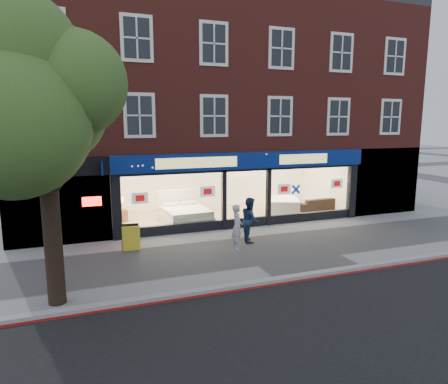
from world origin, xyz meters
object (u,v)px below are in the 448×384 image
pedestrian_blue (250,220)px  mattress_stack (282,206)px  pedestrian_grey (237,227)px  display_bed (185,214)px  a_board (131,238)px  sofa (317,204)px

pedestrian_blue → mattress_stack: bearing=-28.6°
pedestrian_grey → mattress_stack: bearing=-24.9°
display_bed → a_board: 4.02m
sofa → pedestrian_blue: size_ratio=1.25×
pedestrian_grey → a_board: bearing=93.2°
a_board → pedestrian_grey: size_ratio=0.59×
display_bed → mattress_stack: bearing=-1.1°
sofa → pedestrian_blue: (-5.33, -3.58, 0.45)m
display_bed → mattress_stack: display_bed is taller
a_board → pedestrian_blue: (4.46, -0.40, 0.38)m
a_board → pedestrian_grey: 3.82m
display_bed → sofa: size_ratio=1.16×
display_bed → mattress_stack: 5.05m
mattress_stack → a_board: a_board is taller
display_bed → sofa: (7.04, 0.25, -0.06)m
mattress_stack → pedestrian_blue: size_ratio=1.30×
display_bed → pedestrian_grey: 4.11m
sofa → a_board: 10.30m
display_bed → mattress_stack: size_ratio=1.11×
sofa → pedestrian_grey: size_ratio=1.31×
mattress_stack → sofa: mattress_stack is taller
mattress_stack → display_bed: bearing=-177.3°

